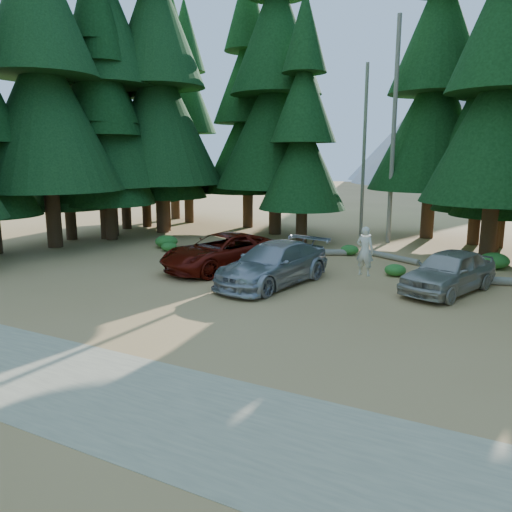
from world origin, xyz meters
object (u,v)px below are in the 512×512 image
at_px(frisbee_player, 365,251).
at_px(log_left, 302,252).
at_px(log_mid, 390,257).
at_px(silver_minivan_center, 273,264).
at_px(red_pickup, 223,252).
at_px(log_right, 510,282).
at_px(silver_minivan_right, 449,271).

bearing_deg(frisbee_player, log_left, -39.80).
bearing_deg(log_mid, silver_minivan_center, -84.46).
bearing_deg(log_left, log_mid, -11.58).
bearing_deg(frisbee_player, red_pickup, 5.17).
height_order(frisbee_player, log_mid, frisbee_player).
height_order(log_left, log_right, log_right).
relative_size(red_pickup, log_mid, 1.67).
bearing_deg(frisbee_player, log_mid, -79.17).
relative_size(log_mid, log_right, 0.68).
distance_m(silver_minivan_center, frisbee_player, 3.41).
height_order(silver_minivan_center, log_right, silver_minivan_center).
height_order(silver_minivan_right, log_mid, silver_minivan_right).
xyz_separation_m(silver_minivan_center, log_left, (-1.17, 5.72, -0.63)).
relative_size(silver_minivan_right, log_right, 0.92).
distance_m(red_pickup, frisbee_player, 6.22).
height_order(silver_minivan_right, frisbee_player, frisbee_player).
xyz_separation_m(frisbee_player, log_right, (4.78, 2.91, -1.23)).
relative_size(silver_minivan_right, log_mid, 1.36).
bearing_deg(log_mid, red_pickup, -108.37).
bearing_deg(frisbee_player, log_right, -141.33).
bearing_deg(silver_minivan_right, frisbee_player, -142.91).
distance_m(frisbee_player, log_right, 5.73).
bearing_deg(silver_minivan_right, log_mid, 143.15).
bearing_deg(silver_minivan_center, log_right, 36.77).
relative_size(silver_minivan_center, log_right, 1.11).
distance_m(silver_minivan_right, log_mid, 5.79).
bearing_deg(log_right, silver_minivan_right, -147.45).
bearing_deg(log_right, red_pickup, -179.78).
relative_size(silver_minivan_right, frisbee_player, 2.49).
bearing_deg(log_mid, silver_minivan_right, -28.16).
distance_m(silver_minivan_right, log_left, 8.16).
relative_size(silver_minivan_right, log_left, 1.05).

